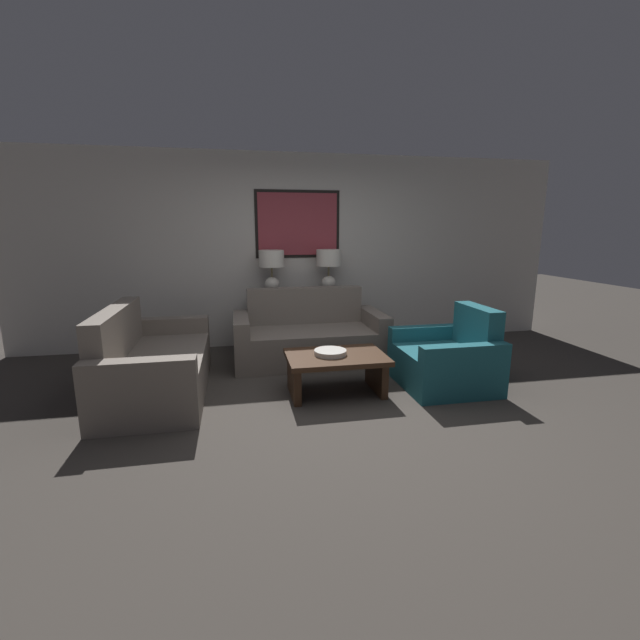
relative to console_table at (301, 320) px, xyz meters
name	(u,v)px	position (x,y,z in m)	size (l,w,h in m)	color
ground_plane	(337,409)	(0.00, -2.18, -0.39)	(20.00, 20.00, 0.00)	#3D3833
back_wall	(297,251)	(0.00, 0.27, 0.95)	(7.73, 0.12, 2.65)	beige
console_table	(301,320)	(0.00, 0.00, 0.00)	(1.35, 0.39, 0.77)	black
table_lamp_left	(272,265)	(-0.39, 0.00, 0.77)	(0.34, 0.34, 0.59)	silver
table_lamp_right	(329,264)	(0.39, 0.00, 0.77)	(0.34, 0.34, 0.59)	silver
couch_by_back_wall	(309,338)	(0.00, -0.66, -0.09)	(1.85, 0.92, 0.89)	slate
couch_by_side	(153,366)	(-1.73, -1.44, -0.09)	(0.92, 1.85, 0.89)	slate
coffee_table	(336,366)	(0.08, -1.80, -0.10)	(0.99, 0.69, 0.41)	#3D2616
decorative_bowl	(330,352)	(0.02, -1.79, 0.05)	(0.33, 0.33, 0.05)	beige
armchair_near_back_wall	(447,360)	(1.30, -1.81, -0.11)	(0.90, 0.97, 0.85)	#1E5B66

